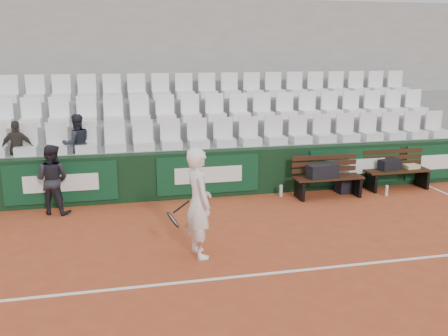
{
  "coord_description": "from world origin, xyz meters",
  "views": [
    {
      "loc": [
        -2.16,
        -6.28,
        3.15
      ],
      "look_at": [
        -0.18,
        2.4,
        1.0
      ],
      "focal_mm": 40.0,
      "sensor_mm": 36.0,
      "label": 1
    }
  ],
  "objects_px": {
    "sports_bag_ground": "(347,185)",
    "water_bottle_far": "(387,190)",
    "spectator_c": "(76,123)",
    "sports_bag_right": "(389,165)",
    "tennis_player": "(198,203)",
    "spectator_b": "(16,127)",
    "bench_right": "(397,179)",
    "water_bottle_near": "(281,191)",
    "ball_kid": "(52,179)",
    "bench_left": "(328,187)",
    "sports_bag_left": "(322,171)"
  },
  "relations": [
    {
      "from": "water_bottle_near",
      "to": "ball_kid",
      "type": "height_order",
      "value": "ball_kid"
    },
    {
      "from": "bench_left",
      "to": "water_bottle_far",
      "type": "relative_size",
      "value": 6.34
    },
    {
      "from": "sports_bag_left",
      "to": "sports_bag_right",
      "type": "height_order",
      "value": "sports_bag_left"
    },
    {
      "from": "bench_right",
      "to": "water_bottle_far",
      "type": "relative_size",
      "value": 6.34
    },
    {
      "from": "bench_right",
      "to": "ball_kid",
      "type": "relative_size",
      "value": 1.1
    },
    {
      "from": "bench_left",
      "to": "ball_kid",
      "type": "height_order",
      "value": "ball_kid"
    },
    {
      "from": "water_bottle_far",
      "to": "ball_kid",
      "type": "distance_m",
      "value": 6.99
    },
    {
      "from": "sports_bag_right",
      "to": "spectator_b",
      "type": "relative_size",
      "value": 0.44
    },
    {
      "from": "bench_right",
      "to": "spectator_c",
      "type": "relative_size",
      "value": 1.19
    },
    {
      "from": "water_bottle_near",
      "to": "sports_bag_left",
      "type": "bearing_deg",
      "value": -19.94
    },
    {
      "from": "sports_bag_left",
      "to": "bench_right",
      "type": "bearing_deg",
      "value": 8.1
    },
    {
      "from": "bench_right",
      "to": "water_bottle_near",
      "type": "relative_size",
      "value": 5.9
    },
    {
      "from": "bench_left",
      "to": "ball_kid",
      "type": "xyz_separation_m",
      "value": [
        -5.66,
        0.17,
        0.46
      ]
    },
    {
      "from": "spectator_c",
      "to": "bench_right",
      "type": "bearing_deg",
      "value": 156.57
    },
    {
      "from": "water_bottle_far",
      "to": "spectator_c",
      "type": "relative_size",
      "value": 0.19
    },
    {
      "from": "water_bottle_far",
      "to": "ball_kid",
      "type": "xyz_separation_m",
      "value": [
        -6.95,
        0.38,
        0.57
      ]
    },
    {
      "from": "bench_right",
      "to": "ball_kid",
      "type": "distance_m",
      "value": 7.48
    },
    {
      "from": "water_bottle_far",
      "to": "spectator_b",
      "type": "distance_m",
      "value": 7.95
    },
    {
      "from": "sports_bag_ground",
      "to": "water_bottle_far",
      "type": "distance_m",
      "value": 0.84
    },
    {
      "from": "water_bottle_far",
      "to": "spectator_b",
      "type": "xyz_separation_m",
      "value": [
        -7.7,
        1.37,
        1.46
      ]
    },
    {
      "from": "sports_bag_left",
      "to": "spectator_b",
      "type": "distance_m",
      "value": 6.44
    },
    {
      "from": "sports_bag_ground",
      "to": "spectator_c",
      "type": "bearing_deg",
      "value": 171.05
    },
    {
      "from": "sports_bag_left",
      "to": "ball_kid",
      "type": "height_order",
      "value": "ball_kid"
    },
    {
      "from": "bench_right",
      "to": "water_bottle_far",
      "type": "xyz_separation_m",
      "value": [
        -0.51,
        -0.46,
        -0.11
      ]
    },
    {
      "from": "water_bottle_far",
      "to": "tennis_player",
      "type": "height_order",
      "value": "tennis_player"
    },
    {
      "from": "sports_bag_right",
      "to": "bench_left",
      "type": "bearing_deg",
      "value": -169.96
    },
    {
      "from": "sports_bag_right",
      "to": "spectator_c",
      "type": "bearing_deg",
      "value": 172.7
    },
    {
      "from": "sports_bag_left",
      "to": "ball_kid",
      "type": "xyz_separation_m",
      "value": [
        -5.51,
        0.2,
        0.09
      ]
    },
    {
      "from": "bench_right",
      "to": "water_bottle_near",
      "type": "xyz_separation_m",
      "value": [
        -2.77,
        0.02,
        -0.1
      ]
    },
    {
      "from": "bench_left",
      "to": "spectator_c",
      "type": "bearing_deg",
      "value": 167.46
    },
    {
      "from": "water_bottle_near",
      "to": "spectator_c",
      "type": "distance_m",
      "value": 4.6
    },
    {
      "from": "sports_bag_right",
      "to": "water_bottle_far",
      "type": "relative_size",
      "value": 2.16
    },
    {
      "from": "sports_bag_right",
      "to": "ball_kid",
      "type": "xyz_separation_m",
      "value": [
        -7.28,
        -0.12,
        0.12
      ]
    },
    {
      "from": "ball_kid",
      "to": "sports_bag_left",
      "type": "bearing_deg",
      "value": -160.51
    },
    {
      "from": "sports_bag_ground",
      "to": "bench_right",
      "type": "bearing_deg",
      "value": -0.08
    },
    {
      "from": "spectator_b",
      "to": "water_bottle_far",
      "type": "bearing_deg",
      "value": 177.53
    },
    {
      "from": "tennis_player",
      "to": "spectator_b",
      "type": "xyz_separation_m",
      "value": [
        -3.14,
        3.63,
        0.73
      ]
    },
    {
      "from": "ball_kid",
      "to": "spectator_c",
      "type": "relative_size",
      "value": 1.09
    },
    {
      "from": "tennis_player",
      "to": "bench_left",
      "type": "bearing_deg",
      "value": 37.04
    },
    {
      "from": "sports_bag_ground",
      "to": "spectator_b",
      "type": "xyz_separation_m",
      "value": [
        -6.99,
        0.92,
        1.42
      ]
    },
    {
      "from": "spectator_c",
      "to": "sports_bag_right",
      "type": "bearing_deg",
      "value": 156.71
    },
    {
      "from": "bench_left",
      "to": "sports_bag_ground",
      "type": "bearing_deg",
      "value": 22.81
    },
    {
      "from": "bench_right",
      "to": "sports_bag_left",
      "type": "distance_m",
      "value": 2.01
    },
    {
      "from": "sports_bag_left",
      "to": "sports_bag_ground",
      "type": "relative_size",
      "value": 1.3
    },
    {
      "from": "bench_right",
      "to": "sports_bag_left",
      "type": "height_order",
      "value": "sports_bag_left"
    },
    {
      "from": "sports_bag_right",
      "to": "spectator_c",
      "type": "relative_size",
      "value": 0.41
    },
    {
      "from": "water_bottle_near",
      "to": "ball_kid",
      "type": "bearing_deg",
      "value": -178.86
    },
    {
      "from": "bench_left",
      "to": "water_bottle_near",
      "type": "xyz_separation_m",
      "value": [
        -0.97,
        0.26,
        -0.1
      ]
    },
    {
      "from": "sports_bag_right",
      "to": "spectator_b",
      "type": "xyz_separation_m",
      "value": [
        -8.02,
        0.88,
        1.01
      ]
    },
    {
      "from": "water_bottle_near",
      "to": "spectator_c",
      "type": "bearing_deg",
      "value": 168.05
    }
  ]
}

